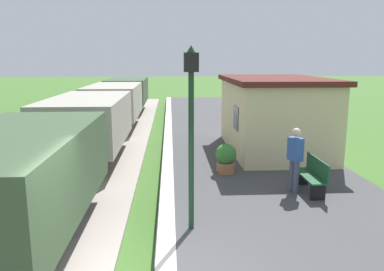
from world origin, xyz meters
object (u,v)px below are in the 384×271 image
Objects in this scene: station_hut at (273,114)px; potted_planter at (226,158)px; freight_train at (104,112)px; person_waiting at (295,158)px; bench_near_hut at (312,175)px; lamp_post_near at (191,106)px.

station_hut is 6.33× the size of potted_planter.
freight_train is 28.38× the size of potted_planter.
freight_train is 9.64m from person_waiting.
station_hut reaches higher than bench_near_hut.
station_hut is 4.88m from bench_near_hut.
lamp_post_near is at bearing -117.03° from station_hut.
lamp_post_near is at bearing 14.36° from person_waiting.
potted_planter is at bearing -50.81° from freight_train.
freight_train is 4.48× the size of station_hut.
lamp_post_near is (-3.49, -6.84, 1.15)m from station_hut.
station_hut is at bearing 52.96° from potted_planter.
freight_train reaches higher than potted_planter.
person_waiting is at bearing 36.55° from lamp_post_near.
freight_train is 7.32m from station_hut.
person_waiting is (-0.48, 0.03, 0.46)m from bench_near_hut.
freight_train is at bearing 158.39° from station_hut.
person_waiting is (6.12, -7.45, -0.21)m from freight_train.
potted_planter is (4.59, -5.63, -0.67)m from freight_train.
freight_train is at bearing 129.19° from potted_planter.
freight_train is 17.33× the size of bench_near_hut.
person_waiting is 2.43m from potted_planter.
bench_near_hut is at bearing -92.35° from station_hut.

